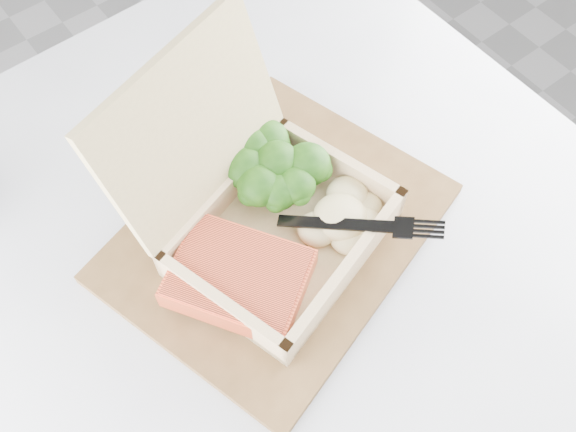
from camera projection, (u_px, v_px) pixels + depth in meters
floor at (568, 385)px, 1.31m from camera, size 4.00×4.00×0.00m
cafe_table at (264, 314)px, 0.82m from camera, size 0.78×0.78×0.72m
serving_tray at (276, 232)px, 0.66m from camera, size 0.38×0.34×0.01m
takeout_container at (255, 202)px, 0.62m from camera, size 0.25×0.26×0.19m
salmon_fillet at (239, 278)px, 0.60m from camera, size 0.15×0.16×0.03m
broccoli_pile at (277, 168)px, 0.66m from camera, size 0.11×0.11×0.04m
mashed_potatoes at (340, 217)px, 0.63m from camera, size 0.09×0.08×0.03m
plastic_fork at (313, 220)px, 0.62m from camera, size 0.12×0.13×0.03m
receipt at (172, 136)px, 0.73m from camera, size 0.14×0.18×0.00m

